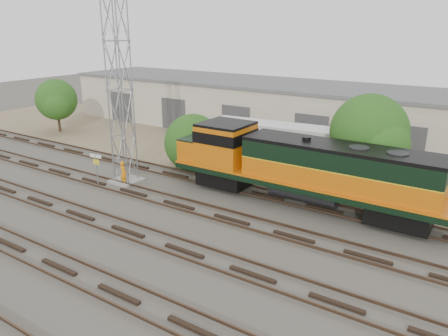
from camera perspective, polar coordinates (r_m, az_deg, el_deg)
The scene contains 12 objects.
ground at distance 27.10m, azimuth -7.93°, elevation -5.98°, with size 140.00×140.00×0.00m, color #47423A.
dirt_strip at distance 38.87m, azimuth 6.71°, elevation 1.63°, with size 80.00×16.00×0.02m, color #726047.
tracks at distance 25.12m, azimuth -12.46°, elevation -8.08°, with size 80.00×20.40×0.28m.
warehouse at distance 45.32m, azimuth 11.50°, elevation 7.21°, with size 58.40×10.40×5.30m.
locomotive at distance 27.82m, azimuth 9.90°, elevation 0.12°, with size 18.35×3.22×4.41m.
signal_tower at distance 31.41m, azimuth -13.40°, elevation 9.43°, with size 1.96×1.96×13.28m.
sign_post at distance 32.15m, azimuth -16.34°, elevation 0.56°, with size 0.98×0.17×2.40m.
worker at distance 32.07m, azimuth -13.01°, elevation -0.66°, with size 0.66×0.43×1.81m, color orange.
semi_trailer at distance 34.28m, azimuth 8.28°, elevation 3.31°, with size 12.14×3.48×3.68m.
tree_west at distance 49.79m, azimuth -21.04°, elevation 8.17°, with size 4.52×4.31×5.64m.
tree_mid at distance 34.78m, azimuth -3.92°, elevation 3.00°, with size 4.86×4.63×4.63m.
tree_east at distance 29.94m, azimuth 18.75°, elevation 4.03°, with size 5.33×5.08×6.85m.
Camera 1 is at (16.57, -18.39, 11.02)m, focal length 35.00 mm.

